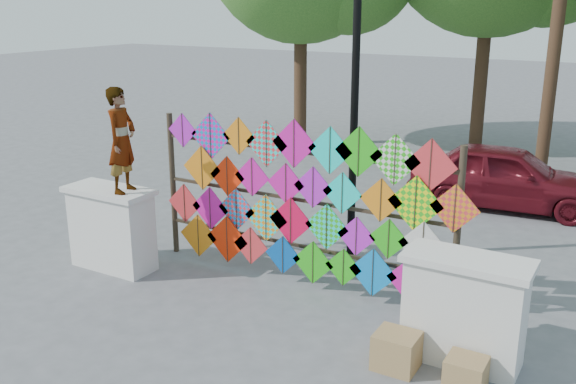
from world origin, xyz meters
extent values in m
plane|color=slate|center=(0.00, 0.00, 0.00)|extent=(80.00, 80.00, 0.00)
cube|color=silver|center=(-2.70, -0.20, 0.60)|extent=(1.30, 0.55, 1.20)
cube|color=silver|center=(-2.70, -0.20, 1.24)|extent=(1.40, 0.65, 0.08)
cube|color=silver|center=(2.70, -0.20, 0.60)|extent=(1.30, 0.55, 1.20)
cube|color=silver|center=(2.70, -0.20, 1.24)|extent=(1.40, 0.65, 0.08)
cylinder|color=#31271B|center=(-2.30, 0.80, 1.15)|extent=(0.09, 0.09, 2.30)
cylinder|color=#31271B|center=(2.30, 0.80, 1.15)|extent=(0.09, 0.09, 2.30)
cube|color=#31271B|center=(0.00, 0.80, 0.55)|extent=(4.60, 0.04, 0.04)
cube|color=#31271B|center=(0.00, 0.80, 1.25)|extent=(4.60, 0.04, 0.04)
cube|color=#31271B|center=(0.00, 0.80, 1.95)|extent=(4.60, 0.04, 0.04)
cube|color=#BB1BCB|center=(-2.00, 0.74, 2.07)|extent=(0.54, 0.01, 0.54)
cube|color=#31271B|center=(-2.00, 0.73, 2.07)|extent=(0.01, 0.01, 0.53)
cube|color=#0975CC|center=(-1.47, 0.74, 2.03)|extent=(0.71, 0.01, 0.71)
cube|color=#31271B|center=(-1.47, 0.73, 2.03)|extent=(0.01, 0.01, 0.70)
cube|color=orange|center=(-0.96, 0.74, 2.09)|extent=(0.56, 0.01, 0.56)
cube|color=#31271B|center=(-0.96, 0.73, 2.09)|extent=(0.01, 0.01, 0.55)
cube|color=#0DD7C8|center=(-0.48, 0.74, 2.03)|extent=(0.69, 0.01, 0.69)
cube|color=#31271B|center=(-0.48, 0.73, 2.03)|extent=(0.01, 0.01, 0.68)
cube|color=#CD1391|center=(-0.03, 0.74, 2.08)|extent=(0.70, 0.01, 0.70)
cube|color=#31271B|center=(-0.03, 0.73, 2.08)|extent=(0.01, 0.01, 0.69)
cube|color=#0DD7C8|center=(0.52, 0.74, 2.04)|extent=(0.67, 0.01, 0.67)
cube|color=#31271B|center=(0.52, 0.73, 2.04)|extent=(0.01, 0.01, 0.66)
cube|color=green|center=(0.94, 0.74, 2.07)|extent=(0.69, 0.01, 0.69)
cube|color=#31271B|center=(0.94, 0.73, 2.07)|extent=(0.01, 0.01, 0.67)
cube|color=silver|center=(1.45, 0.74, 2.03)|extent=(0.69, 0.01, 0.69)
cube|color=#31271B|center=(1.45, 0.73, 2.03)|extent=(0.01, 0.01, 0.68)
cube|color=red|center=(1.92, 0.74, 2.01)|extent=(0.69, 0.01, 0.69)
cube|color=#31271B|center=(1.92, 0.73, 2.01)|extent=(0.01, 0.01, 0.68)
cube|color=orange|center=(-1.62, 0.70, 1.53)|extent=(0.70, 0.01, 0.70)
cube|color=#31271B|center=(-1.62, 0.69, 1.53)|extent=(0.01, 0.01, 0.69)
cube|color=red|center=(-1.15, 0.70, 1.46)|extent=(0.62, 0.01, 0.62)
cube|color=#31271B|center=(-1.15, 0.69, 1.46)|extent=(0.01, 0.01, 0.61)
cube|color=#CD1391|center=(-0.71, 0.70, 1.51)|extent=(0.59, 0.01, 0.59)
cube|color=#31271B|center=(-0.71, 0.69, 1.51)|extent=(0.01, 0.01, 0.58)
cube|color=#CD1391|center=(-0.14, 0.70, 1.49)|extent=(0.60, 0.01, 0.60)
cube|color=#31271B|center=(-0.14, 0.69, 1.49)|extent=(0.01, 0.01, 0.59)
cube|color=#BB1BCB|center=(0.29, 0.70, 1.50)|extent=(0.60, 0.01, 0.60)
cube|color=#31271B|center=(0.29, 0.69, 1.50)|extent=(0.01, 0.01, 0.59)
cube|color=#0DD7C8|center=(0.74, 0.70, 1.49)|extent=(0.59, 0.01, 0.59)
cube|color=#31271B|center=(0.74, 0.69, 1.49)|extent=(0.01, 0.01, 0.58)
cube|color=orange|center=(1.30, 0.70, 1.47)|extent=(0.60, 0.01, 0.60)
cube|color=#31271B|center=(1.30, 0.69, 1.47)|extent=(0.01, 0.01, 0.59)
cube|color=green|center=(1.77, 0.70, 1.50)|extent=(0.75, 0.01, 0.75)
cube|color=#31271B|center=(1.77, 0.69, 1.50)|extent=(0.01, 0.01, 0.74)
cube|color=red|center=(2.27, 0.70, 1.52)|extent=(0.64, 0.01, 0.64)
cube|color=#31271B|center=(2.27, 0.69, 1.52)|extent=(0.01, 0.01, 0.63)
cube|color=red|center=(-1.96, 0.66, 0.92)|extent=(0.63, 0.01, 0.63)
cube|color=#31271B|center=(-1.96, 0.65, 0.92)|extent=(0.01, 0.01, 0.62)
cube|color=#CD1391|center=(-1.46, 0.66, 0.92)|extent=(0.68, 0.01, 0.68)
cube|color=#31271B|center=(-1.46, 0.65, 0.92)|extent=(0.01, 0.01, 0.67)
cube|color=red|center=(-0.97, 0.66, 0.98)|extent=(0.66, 0.01, 0.66)
cube|color=#31271B|center=(-0.97, 0.65, 0.98)|extent=(0.01, 0.01, 0.64)
cube|color=#0DD7C8|center=(-0.46, 0.66, 0.94)|extent=(0.73, 0.01, 0.73)
cube|color=#31271B|center=(-0.46, 0.65, 0.94)|extent=(0.01, 0.01, 0.71)
cube|color=red|center=(-0.04, 0.66, 0.96)|extent=(0.70, 0.01, 0.70)
cube|color=#31271B|center=(-0.04, 0.65, 0.96)|extent=(0.01, 0.01, 0.69)
cube|color=green|center=(0.53, 0.66, 0.98)|extent=(0.67, 0.01, 0.67)
cube|color=#31271B|center=(0.53, 0.65, 0.98)|extent=(0.01, 0.01, 0.66)
cube|color=#BB1BCB|center=(0.98, 0.66, 0.92)|extent=(0.56, 0.01, 0.56)
cube|color=#31271B|center=(0.98, 0.65, 0.92)|extent=(0.01, 0.01, 0.55)
cube|color=green|center=(1.44, 0.66, 0.97)|extent=(0.56, 0.01, 0.56)
cube|color=#31271B|center=(1.44, 0.65, 0.97)|extent=(0.01, 0.01, 0.55)
cube|color=silver|center=(1.91, 0.66, 0.97)|extent=(0.67, 0.01, 0.67)
cube|color=#31271B|center=(1.91, 0.65, 0.97)|extent=(0.01, 0.01, 0.66)
cube|color=orange|center=(-1.68, 0.62, 0.45)|extent=(0.70, 0.01, 0.70)
cube|color=#31271B|center=(-1.68, 0.61, 0.45)|extent=(0.01, 0.01, 0.69)
cube|color=red|center=(-1.13, 0.62, 0.49)|extent=(0.75, 0.01, 0.75)
cube|color=#31271B|center=(-1.13, 0.61, 0.49)|extent=(0.01, 0.01, 0.74)
cube|color=red|center=(-0.71, 0.62, 0.47)|extent=(0.60, 0.01, 0.60)
cube|color=#31271B|center=(-0.71, 0.61, 0.47)|extent=(0.01, 0.01, 0.58)
cube|color=#0749A4|center=(-0.15, 0.62, 0.43)|extent=(0.59, 0.01, 0.59)
cube|color=#31271B|center=(-0.15, 0.61, 0.43)|extent=(0.01, 0.01, 0.58)
cube|color=green|center=(0.35, 0.62, 0.42)|extent=(0.65, 0.01, 0.65)
cube|color=#31271B|center=(0.35, 0.61, 0.42)|extent=(0.01, 0.01, 0.64)
cube|color=green|center=(0.82, 0.62, 0.45)|extent=(0.55, 0.01, 0.55)
cube|color=#31271B|center=(0.82, 0.61, 0.45)|extent=(0.01, 0.01, 0.54)
cube|color=#0975CC|center=(1.26, 0.62, 0.47)|extent=(0.70, 0.01, 0.70)
cube|color=#31271B|center=(1.26, 0.61, 0.47)|extent=(0.01, 0.01, 0.68)
cube|color=#CD1391|center=(1.74, 0.62, 0.47)|extent=(0.57, 0.01, 0.57)
cube|color=#31271B|center=(1.74, 0.61, 0.47)|extent=(0.01, 0.01, 0.56)
cube|color=#0749A4|center=(2.26, 0.62, 0.43)|extent=(0.56, 0.01, 0.56)
cube|color=#31271B|center=(2.26, 0.61, 0.43)|extent=(0.01, 0.01, 0.55)
cylinder|color=#4C2F20|center=(-4.50, 9.00, 1.93)|extent=(0.36, 0.36, 3.85)
cylinder|color=#4C2F20|center=(0.00, 11.00, 2.06)|extent=(0.36, 0.36, 4.12)
cylinder|color=#4C2F20|center=(2.20, 8.00, 2.75)|extent=(0.28, 0.28, 5.50)
imported|color=#99999E|center=(-2.36, -0.20, 2.05)|extent=(0.48, 0.62, 1.54)
imported|color=maroon|center=(1.87, 5.93, 0.64)|extent=(3.89, 1.88, 1.28)
cylinder|color=black|center=(0.30, 2.00, 2.10)|extent=(0.12, 0.12, 4.20)
cube|color=#A68F50|center=(2.11, -0.71, 0.21)|extent=(0.48, 0.42, 0.42)
cube|color=#A68F50|center=(2.89, -0.71, 0.17)|extent=(0.41, 0.38, 0.35)
camera|label=1|loc=(4.24, -6.84, 3.99)|focal=40.00mm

